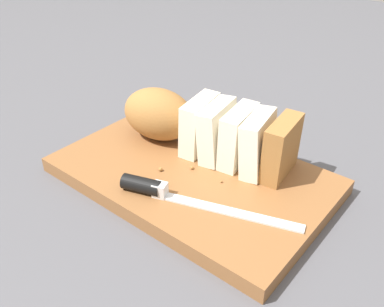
# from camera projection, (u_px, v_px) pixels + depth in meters

# --- Properties ---
(ground_plane) EXTENTS (3.00, 3.00, 0.00)m
(ground_plane) POSITION_uv_depth(u_px,v_px,m) (192.00, 182.00, 0.69)
(ground_plane) COLOR #4C4C51
(cutting_board) EXTENTS (0.43, 0.27, 0.02)m
(cutting_board) POSITION_uv_depth(u_px,v_px,m) (192.00, 175.00, 0.68)
(cutting_board) COLOR brown
(cutting_board) RESTS_ON ground_plane
(bread_loaf) EXTENTS (0.32, 0.13, 0.09)m
(bread_loaf) POSITION_uv_depth(u_px,v_px,m) (199.00, 125.00, 0.70)
(bread_loaf) COLOR #996633
(bread_loaf) RESTS_ON cutting_board
(bread_knife) EXTENTS (0.26, 0.10, 0.02)m
(bread_knife) POSITION_uv_depth(u_px,v_px,m) (161.00, 191.00, 0.61)
(bread_knife) COLOR silver
(bread_knife) RESTS_ON cutting_board
(crumb_near_knife) EXTENTS (0.00, 0.00, 0.00)m
(crumb_near_knife) POSITION_uv_depth(u_px,v_px,m) (211.00, 154.00, 0.71)
(crumb_near_knife) COLOR #996633
(crumb_near_knife) RESTS_ON cutting_board
(crumb_near_loaf) EXTENTS (0.01, 0.01, 0.01)m
(crumb_near_loaf) POSITION_uv_depth(u_px,v_px,m) (193.00, 170.00, 0.67)
(crumb_near_loaf) COLOR #996633
(crumb_near_loaf) RESTS_ON cutting_board
(crumb_stray_left) EXTENTS (0.01, 0.01, 0.01)m
(crumb_stray_left) POSITION_uv_depth(u_px,v_px,m) (161.00, 169.00, 0.67)
(crumb_stray_left) COLOR #996633
(crumb_stray_left) RESTS_ON cutting_board
(crumb_stray_right) EXTENTS (0.00, 0.00, 0.00)m
(crumb_stray_right) POSITION_uv_depth(u_px,v_px,m) (222.00, 181.00, 0.65)
(crumb_stray_right) COLOR #996633
(crumb_stray_right) RESTS_ON cutting_board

